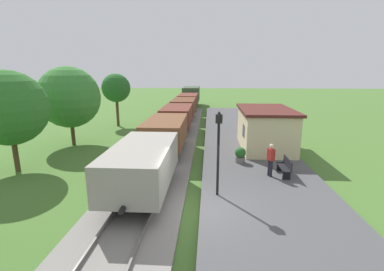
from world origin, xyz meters
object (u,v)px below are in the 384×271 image
(bench_near_hut, at_px, (285,166))
(person_waiting, at_px, (271,159))
(bench_down_platform, at_px, (254,127))
(tree_trackside_far, at_px, (69,97))
(freight_train, at_px, (181,111))
(tree_trackside_mid, at_px, (9,108))
(lamp_post_near, at_px, (219,138))
(tree_field_left, at_px, (116,88))
(potted_planter, at_px, (240,155))
(station_hut, at_px, (265,128))

(bench_near_hut, height_order, person_waiting, person_waiting)
(bench_down_platform, distance_m, tree_trackside_far, 15.23)
(freight_train, xyz_separation_m, tree_trackside_mid, (-7.86, -14.50, 2.13))
(bench_near_hut, xyz_separation_m, lamp_post_near, (-3.56, -2.54, 2.08))
(bench_near_hut, height_order, tree_trackside_mid, tree_trackside_mid)
(tree_trackside_far, distance_m, tree_field_left, 7.53)
(person_waiting, xyz_separation_m, potted_planter, (-1.29, 2.07, -0.46))
(bench_near_hut, bearing_deg, tree_field_left, 134.60)
(freight_train, distance_m, bench_down_platform, 8.20)
(person_waiting, distance_m, tree_trackside_mid, 14.14)
(tree_trackside_far, bearing_deg, tree_trackside_mid, -94.32)
(potted_planter, height_order, tree_trackside_mid, tree_trackside_mid)
(bench_down_platform, xyz_separation_m, potted_planter, (-2.09, -8.50, 0.00))
(bench_down_platform, bearing_deg, potted_planter, -103.83)
(station_hut, bearing_deg, tree_trackside_far, 176.78)
(freight_train, height_order, bench_near_hut, freight_train)
(tree_trackside_mid, bearing_deg, lamp_post_near, -14.35)
(station_hut, bearing_deg, freight_train, 125.31)
(lamp_post_near, bearing_deg, bench_down_platform, 74.64)
(potted_planter, xyz_separation_m, tree_trackside_far, (-12.20, 4.12, 2.91))
(bench_near_hut, distance_m, tree_trackside_far, 15.78)
(person_waiting, height_order, tree_trackside_mid, tree_trackside_mid)
(station_hut, xyz_separation_m, lamp_post_near, (-3.49, -7.76, 1.15))
(freight_train, distance_m, person_waiting, 16.17)
(tree_trackside_far, xyz_separation_m, tree_field_left, (1.01, 7.46, 0.21))
(station_hut, distance_m, bench_near_hut, 5.30)
(potted_planter, xyz_separation_m, tree_trackside_mid, (-12.63, -1.58, 2.86))
(station_hut, distance_m, tree_trackside_far, 14.38)
(freight_train, distance_m, lamp_post_near, 17.72)
(bench_down_platform, xyz_separation_m, person_waiting, (-0.80, -10.58, 0.46))
(potted_planter, bearing_deg, lamp_post_near, -108.24)
(lamp_post_near, distance_m, tree_trackside_far, 13.75)
(freight_train, relative_size, person_waiting, 22.92)
(bench_down_platform, bearing_deg, tree_trackside_mid, -145.58)
(potted_planter, bearing_deg, freight_train, 110.28)
(potted_planter, height_order, tree_field_left, tree_field_left)
(station_hut, relative_size, bench_near_hut, 3.87)
(bench_down_platform, xyz_separation_m, lamp_post_near, (-3.56, -12.94, 2.08))
(tree_trackside_mid, xyz_separation_m, tree_trackside_far, (0.43, 5.70, 0.04))
(freight_train, relative_size, bench_down_platform, 26.13)
(person_waiting, bearing_deg, tree_trackside_far, -46.27)
(freight_train, relative_size, lamp_post_near, 10.59)
(freight_train, height_order, station_hut, station_hut)
(bench_down_platform, height_order, lamp_post_near, lamp_post_near)
(tree_field_left, bearing_deg, bench_near_hut, -45.40)
(station_hut, bearing_deg, potted_planter, -121.42)
(person_waiting, distance_m, potted_planter, 2.49)
(bench_down_platform, relative_size, lamp_post_near, 0.41)
(station_hut, distance_m, potted_planter, 4.00)
(bench_near_hut, distance_m, tree_trackside_mid, 15.00)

